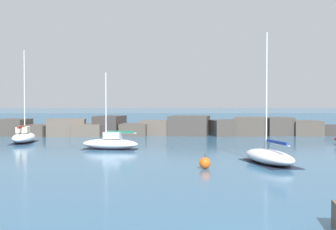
% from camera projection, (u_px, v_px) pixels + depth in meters
% --- Properties ---
extents(open_sea_beyond, '(400.00, 116.00, 0.01)m').
position_uv_depth(open_sea_beyond, '(171.00, 119.00, 121.82)').
color(open_sea_beyond, '#235175').
rests_on(open_sea_beyond, ground).
extents(breakwater_jetty, '(64.24, 7.21, 2.55)m').
position_uv_depth(breakwater_jetty, '(176.00, 128.00, 61.83)').
color(breakwater_jetty, '#383330').
rests_on(breakwater_jetty, ground).
extents(sailboat_moored_0, '(3.60, 6.83, 9.45)m').
position_uv_depth(sailboat_moored_0, '(269.00, 156.00, 33.47)').
color(sailboat_moored_0, silver).
rests_on(sailboat_moored_0, ground).
extents(sailboat_moored_1, '(5.65, 3.18, 7.16)m').
position_uv_depth(sailboat_moored_1, '(110.00, 143.00, 43.58)').
color(sailboat_moored_1, silver).
rests_on(sailboat_moored_1, ground).
extents(sailboat_moored_5, '(2.58, 6.36, 10.04)m').
position_uv_depth(sailboat_moored_5, '(24.00, 137.00, 50.44)').
color(sailboat_moored_5, white).
rests_on(sailboat_moored_5, ground).
extents(mooring_buoy_orange_near, '(0.76, 0.76, 0.96)m').
position_uv_depth(mooring_buoy_orange_near, '(205.00, 163.00, 31.05)').
color(mooring_buoy_orange_near, '#EA5914').
rests_on(mooring_buoy_orange_near, ground).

